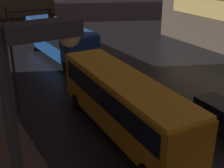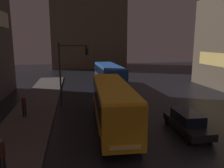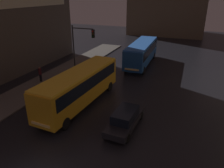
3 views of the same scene
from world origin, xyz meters
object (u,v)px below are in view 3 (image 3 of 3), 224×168
at_px(bus_far, 142,51).
at_px(car_taxi, 125,119).
at_px(pedestrian_far, 40,73).
at_px(bus_near, 80,84).
at_px(traffic_light_main, 80,44).

distance_m(bus_far, car_taxi, 16.65).
bearing_deg(pedestrian_far, car_taxi, -12.76).
height_order(bus_near, bus_far, bus_near).
height_order(car_taxi, traffic_light_main, traffic_light_main).
relative_size(car_taxi, pedestrian_far, 2.64).
bearing_deg(pedestrian_far, traffic_light_main, 47.01).
bearing_deg(traffic_light_main, car_taxi, -44.22).
relative_size(pedestrian_far, traffic_light_main, 0.29).
relative_size(car_taxi, traffic_light_main, 0.75).
distance_m(car_taxi, pedestrian_far, 13.23).
bearing_deg(traffic_light_main, bus_far, 57.44).
bearing_deg(car_taxi, traffic_light_main, -42.18).
height_order(bus_far, car_taxi, bus_far).
xyz_separation_m(bus_far, traffic_light_main, (-5.28, -8.27, 2.28)).
height_order(pedestrian_far, traffic_light_main, traffic_light_main).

